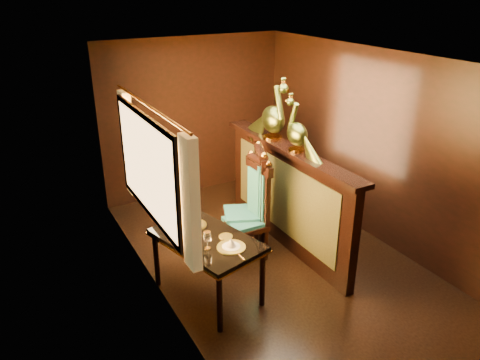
{
  "coord_description": "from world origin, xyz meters",
  "views": [
    {
      "loc": [
        -2.82,
        -4.19,
        3.25
      ],
      "look_at": [
        -0.33,
        0.36,
        1.03
      ],
      "focal_mm": 35.0,
      "sensor_mm": 36.0,
      "label": 1
    }
  ],
  "objects_px": {
    "dining_table": "(206,243)",
    "chair_right": "(253,205)",
    "peacock_right": "(274,108)",
    "peacock_left": "(298,124)",
    "chair_left": "(253,198)"
  },
  "relations": [
    {
      "from": "chair_left",
      "to": "peacock_left",
      "type": "relative_size",
      "value": 2.11
    },
    {
      "from": "chair_left",
      "to": "dining_table",
      "type": "bearing_deg",
      "value": -125.86
    },
    {
      "from": "peacock_right",
      "to": "peacock_left",
      "type": "bearing_deg",
      "value": -90.0
    },
    {
      "from": "dining_table",
      "to": "chair_right",
      "type": "xyz_separation_m",
      "value": [
        0.86,
        0.49,
        0.04
      ]
    },
    {
      "from": "dining_table",
      "to": "chair_left",
      "type": "xyz_separation_m",
      "value": [
        0.92,
        0.58,
        0.09
      ]
    },
    {
      "from": "chair_left",
      "to": "peacock_left",
      "type": "distance_m",
      "value": 1.08
    },
    {
      "from": "chair_left",
      "to": "peacock_right",
      "type": "bearing_deg",
      "value": 55.67
    },
    {
      "from": "dining_table",
      "to": "peacock_right",
      "type": "distance_m",
      "value": 1.98
    },
    {
      "from": "chair_left",
      "to": "peacock_right",
      "type": "height_order",
      "value": "peacock_right"
    },
    {
      "from": "dining_table",
      "to": "chair_right",
      "type": "bearing_deg",
      "value": 14.64
    },
    {
      "from": "peacock_left",
      "to": "peacock_right",
      "type": "xyz_separation_m",
      "value": [
        0.0,
        0.53,
        0.08
      ]
    },
    {
      "from": "chair_right",
      "to": "peacock_left",
      "type": "relative_size",
      "value": 1.99
    },
    {
      "from": "chair_right",
      "to": "dining_table",
      "type": "bearing_deg",
      "value": -150.57
    },
    {
      "from": "chair_right",
      "to": "peacock_right",
      "type": "height_order",
      "value": "peacock_right"
    },
    {
      "from": "dining_table",
      "to": "peacock_left",
      "type": "height_order",
      "value": "peacock_left"
    }
  ]
}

